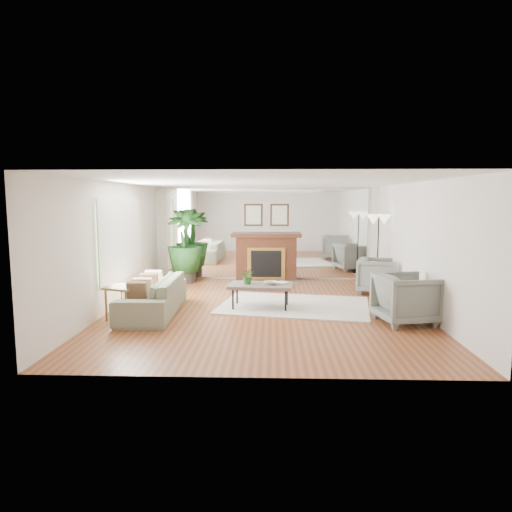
{
  "coord_description": "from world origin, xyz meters",
  "views": [
    {
      "loc": [
        0.15,
        -8.82,
        2.15
      ],
      "look_at": [
        -0.18,
        0.6,
        0.99
      ],
      "focal_mm": 32.0,
      "sensor_mm": 36.0,
      "label": 1
    }
  ],
  "objects_px": {
    "armchair_back": "(378,276)",
    "armchair_front": "(406,299)",
    "coffee_table": "(261,286)",
    "side_table": "(123,292)",
    "fireplace": "(266,256)",
    "potted_ficus": "(185,243)",
    "floor_lamp": "(379,225)",
    "sofa": "(153,296)"
  },
  "relations": [
    {
      "from": "fireplace",
      "to": "coffee_table",
      "type": "distance_m",
      "value": 3.2
    },
    {
      "from": "armchair_front",
      "to": "potted_ficus",
      "type": "bearing_deg",
      "value": 38.86
    },
    {
      "from": "armchair_front",
      "to": "floor_lamp",
      "type": "relative_size",
      "value": 0.53
    },
    {
      "from": "coffee_table",
      "to": "armchair_back",
      "type": "bearing_deg",
      "value": 31.23
    },
    {
      "from": "potted_ficus",
      "to": "side_table",
      "type": "bearing_deg",
      "value": -96.11
    },
    {
      "from": "sofa",
      "to": "side_table",
      "type": "xyz_separation_m",
      "value": [
        -0.41,
        -0.46,
        0.17
      ]
    },
    {
      "from": "potted_ficus",
      "to": "floor_lamp",
      "type": "height_order",
      "value": "potted_ficus"
    },
    {
      "from": "coffee_table",
      "to": "armchair_back",
      "type": "distance_m",
      "value": 3.13
    },
    {
      "from": "side_table",
      "to": "floor_lamp",
      "type": "bearing_deg",
      "value": 30.13
    },
    {
      "from": "coffee_table",
      "to": "sofa",
      "type": "relative_size",
      "value": 0.55
    },
    {
      "from": "coffee_table",
      "to": "armchair_front",
      "type": "height_order",
      "value": "armchair_front"
    },
    {
      "from": "sofa",
      "to": "armchair_front",
      "type": "distance_m",
      "value": 4.65
    },
    {
      "from": "fireplace",
      "to": "side_table",
      "type": "height_order",
      "value": "fireplace"
    },
    {
      "from": "armchair_front",
      "to": "side_table",
      "type": "relative_size",
      "value": 1.41
    },
    {
      "from": "armchair_back",
      "to": "armchair_front",
      "type": "xyz_separation_m",
      "value": [
        -0.1,
        -2.6,
        0.03
      ]
    },
    {
      "from": "fireplace",
      "to": "floor_lamp",
      "type": "relative_size",
      "value": 1.13
    },
    {
      "from": "armchair_back",
      "to": "side_table",
      "type": "xyz_separation_m",
      "value": [
        -5.12,
        -2.54,
        0.11
      ]
    },
    {
      "from": "coffee_table",
      "to": "armchair_back",
      "type": "relative_size",
      "value": 1.44
    },
    {
      "from": "fireplace",
      "to": "coffee_table",
      "type": "xyz_separation_m",
      "value": [
        -0.07,
        -3.2,
        -0.21
      ]
    },
    {
      "from": "coffee_table",
      "to": "armchair_front",
      "type": "xyz_separation_m",
      "value": [
        2.58,
        -0.98,
        -0.02
      ]
    },
    {
      "from": "fireplace",
      "to": "side_table",
      "type": "xyz_separation_m",
      "value": [
        -2.52,
        -4.11,
        -0.15
      ]
    },
    {
      "from": "side_table",
      "to": "potted_ficus",
      "type": "bearing_deg",
      "value": 83.89
    },
    {
      "from": "potted_ficus",
      "to": "floor_lamp",
      "type": "xyz_separation_m",
      "value": [
        4.82,
        -0.75,
        0.52
      ]
    },
    {
      "from": "sofa",
      "to": "potted_ficus",
      "type": "relative_size",
      "value": 1.22
    },
    {
      "from": "armchair_front",
      "to": "potted_ficus",
      "type": "distance_m",
      "value": 6.04
    },
    {
      "from": "fireplace",
      "to": "potted_ficus",
      "type": "bearing_deg",
      "value": -171.08
    },
    {
      "from": "armchair_front",
      "to": "potted_ficus",
      "type": "xyz_separation_m",
      "value": [
        -4.62,
        3.84,
        0.59
      ]
    },
    {
      "from": "fireplace",
      "to": "armchair_back",
      "type": "relative_size",
      "value": 2.29
    },
    {
      "from": "armchair_front",
      "to": "potted_ficus",
      "type": "height_order",
      "value": "potted_ficus"
    },
    {
      "from": "fireplace",
      "to": "armchair_front",
      "type": "relative_size",
      "value": 2.13
    },
    {
      "from": "armchair_back",
      "to": "floor_lamp",
      "type": "height_order",
      "value": "floor_lamp"
    },
    {
      "from": "armchair_front",
      "to": "side_table",
      "type": "distance_m",
      "value": 5.03
    },
    {
      "from": "armchair_back",
      "to": "armchair_front",
      "type": "bearing_deg",
      "value": -165.22
    },
    {
      "from": "coffee_table",
      "to": "side_table",
      "type": "height_order",
      "value": "side_table"
    },
    {
      "from": "sofa",
      "to": "potted_ficus",
      "type": "bearing_deg",
      "value": 178.45
    },
    {
      "from": "armchair_back",
      "to": "floor_lamp",
      "type": "relative_size",
      "value": 0.49
    },
    {
      "from": "side_table",
      "to": "potted_ficus",
      "type": "relative_size",
      "value": 0.36
    },
    {
      "from": "sofa",
      "to": "armchair_back",
      "type": "xyz_separation_m",
      "value": [
        4.71,
        2.08,
        0.07
      ]
    },
    {
      "from": "coffee_table",
      "to": "armchair_back",
      "type": "xyz_separation_m",
      "value": [
        2.67,
        1.62,
        -0.05
      ]
    },
    {
      "from": "potted_ficus",
      "to": "floor_lamp",
      "type": "distance_m",
      "value": 4.9
    },
    {
      "from": "fireplace",
      "to": "floor_lamp",
      "type": "bearing_deg",
      "value": -21.83
    },
    {
      "from": "coffee_table",
      "to": "sofa",
      "type": "height_order",
      "value": "sofa"
    }
  ]
}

